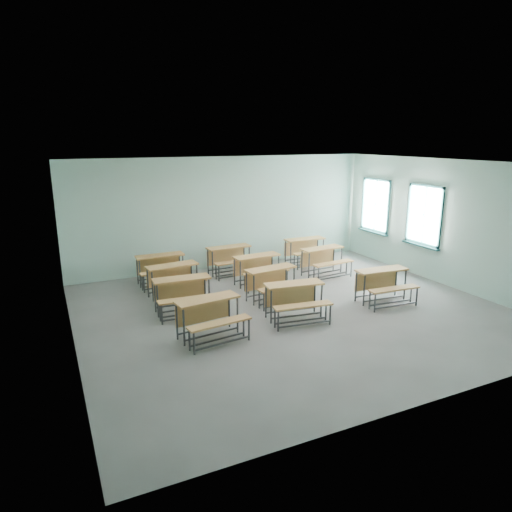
{
  "coord_description": "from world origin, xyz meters",
  "views": [
    {
      "loc": [
        -4.75,
        -8.22,
        3.72
      ],
      "look_at": [
        -0.32,
        1.2,
        1.0
      ],
      "focal_mm": 32.0,
      "sensor_mm": 36.0,
      "label": 1
    }
  ],
  "objects_px": {
    "desk_unit_r0c0": "(210,313)",
    "desk_unit_r0c1": "(296,296)",
    "desk_unit_r2c1": "(259,266)",
    "desk_unit_r2c2": "(324,257)",
    "desk_unit_r1c1": "(273,279)",
    "desk_unit_r1c0": "(183,290)",
    "desk_unit_r3c0": "(161,265)",
    "desk_unit_r3c1": "(230,256)",
    "desk_unit_r0c2": "(384,281)",
    "desk_unit_r2c0": "(174,276)",
    "desk_unit_r3c2": "(306,247)"
  },
  "relations": [
    {
      "from": "desk_unit_r0c0",
      "to": "desk_unit_r3c2",
      "type": "distance_m",
      "value": 5.78
    },
    {
      "from": "desk_unit_r2c0",
      "to": "desk_unit_r2c2",
      "type": "xyz_separation_m",
      "value": [
        4.21,
        -0.05,
        0.0
      ]
    },
    {
      "from": "desk_unit_r0c1",
      "to": "desk_unit_r2c1",
      "type": "distance_m",
      "value": 2.44
    },
    {
      "from": "desk_unit_r3c0",
      "to": "desk_unit_r0c1",
      "type": "bearing_deg",
      "value": -60.88
    },
    {
      "from": "desk_unit_r2c1",
      "to": "desk_unit_r2c2",
      "type": "height_order",
      "value": "same"
    },
    {
      "from": "desk_unit_r2c2",
      "to": "desk_unit_r3c0",
      "type": "bearing_deg",
      "value": 160.12
    },
    {
      "from": "desk_unit_r0c2",
      "to": "desk_unit_r2c2",
      "type": "height_order",
      "value": "same"
    },
    {
      "from": "desk_unit_r2c0",
      "to": "desk_unit_r2c2",
      "type": "distance_m",
      "value": 4.21
    },
    {
      "from": "desk_unit_r2c0",
      "to": "desk_unit_r0c2",
      "type": "bearing_deg",
      "value": -36.01
    },
    {
      "from": "desk_unit_r0c1",
      "to": "desk_unit_r3c1",
      "type": "height_order",
      "value": "same"
    },
    {
      "from": "desk_unit_r1c1",
      "to": "desk_unit_r3c1",
      "type": "relative_size",
      "value": 1.04
    },
    {
      "from": "desk_unit_r3c0",
      "to": "desk_unit_r1c1",
      "type": "bearing_deg",
      "value": -48.05
    },
    {
      "from": "desk_unit_r3c0",
      "to": "desk_unit_r2c0",
      "type": "bearing_deg",
      "value": -87.19
    },
    {
      "from": "desk_unit_r3c2",
      "to": "desk_unit_r2c0",
      "type": "bearing_deg",
      "value": -164.24
    },
    {
      "from": "desk_unit_r3c1",
      "to": "desk_unit_r0c2",
      "type": "bearing_deg",
      "value": -59.68
    },
    {
      "from": "desk_unit_r0c0",
      "to": "desk_unit_r0c1",
      "type": "bearing_deg",
      "value": -3.64
    },
    {
      "from": "desk_unit_r1c1",
      "to": "desk_unit_r2c1",
      "type": "relative_size",
      "value": 1.03
    },
    {
      "from": "desk_unit_r3c0",
      "to": "desk_unit_r0c2",
      "type": "bearing_deg",
      "value": -38.88
    },
    {
      "from": "desk_unit_r0c1",
      "to": "desk_unit_r3c1",
      "type": "relative_size",
      "value": 1.05
    },
    {
      "from": "desk_unit_r0c0",
      "to": "desk_unit_r3c2",
      "type": "bearing_deg",
      "value": 33.41
    },
    {
      "from": "desk_unit_r2c1",
      "to": "desk_unit_r2c2",
      "type": "relative_size",
      "value": 0.99
    },
    {
      "from": "desk_unit_r1c1",
      "to": "desk_unit_r2c2",
      "type": "bearing_deg",
      "value": 21.51
    },
    {
      "from": "desk_unit_r3c0",
      "to": "desk_unit_r2c2",
      "type": "bearing_deg",
      "value": -14.69
    },
    {
      "from": "desk_unit_r0c2",
      "to": "desk_unit_r1c1",
      "type": "bearing_deg",
      "value": 156.18
    },
    {
      "from": "desk_unit_r0c1",
      "to": "desk_unit_r0c2",
      "type": "bearing_deg",
      "value": 8.49
    },
    {
      "from": "desk_unit_r1c0",
      "to": "desk_unit_r3c0",
      "type": "xyz_separation_m",
      "value": [
        0.06,
        2.18,
        0.0
      ]
    },
    {
      "from": "desk_unit_r3c1",
      "to": "desk_unit_r2c1",
      "type": "bearing_deg",
      "value": -79.42
    },
    {
      "from": "desk_unit_r1c1",
      "to": "desk_unit_r3c1",
      "type": "xyz_separation_m",
      "value": [
        -0.1,
        2.41,
        0.0
      ]
    },
    {
      "from": "desk_unit_r0c0",
      "to": "desk_unit_r3c2",
      "type": "xyz_separation_m",
      "value": [
        4.39,
        3.75,
        0.0
      ]
    },
    {
      "from": "desk_unit_r1c1",
      "to": "desk_unit_r0c1",
      "type": "bearing_deg",
      "value": -101.56
    },
    {
      "from": "desk_unit_r0c2",
      "to": "desk_unit_r2c2",
      "type": "distance_m",
      "value": 2.37
    },
    {
      "from": "desk_unit_r0c0",
      "to": "desk_unit_r2c2",
      "type": "relative_size",
      "value": 1.02
    },
    {
      "from": "desk_unit_r0c1",
      "to": "desk_unit_r1c1",
      "type": "distance_m",
      "value": 1.23
    },
    {
      "from": "desk_unit_r0c0",
      "to": "desk_unit_r1c1",
      "type": "xyz_separation_m",
      "value": [
        2.03,
        1.34,
        0.0
      ]
    },
    {
      "from": "desk_unit_r1c0",
      "to": "desk_unit_r0c0",
      "type": "bearing_deg",
      "value": -82.99
    },
    {
      "from": "desk_unit_r1c0",
      "to": "desk_unit_r3c0",
      "type": "height_order",
      "value": "same"
    },
    {
      "from": "desk_unit_r2c2",
      "to": "desk_unit_r3c0",
      "type": "height_order",
      "value": "same"
    },
    {
      "from": "desk_unit_r1c0",
      "to": "desk_unit_r1c1",
      "type": "xyz_separation_m",
      "value": [
        2.12,
        -0.12,
        0.0
      ]
    },
    {
      "from": "desk_unit_r1c1",
      "to": "desk_unit_r3c0",
      "type": "bearing_deg",
      "value": 125.15
    },
    {
      "from": "desk_unit_r1c0",
      "to": "desk_unit_r3c1",
      "type": "height_order",
      "value": "same"
    },
    {
      "from": "desk_unit_r2c1",
      "to": "desk_unit_r3c1",
      "type": "bearing_deg",
      "value": 99.57
    },
    {
      "from": "desk_unit_r1c0",
      "to": "desk_unit_r2c2",
      "type": "bearing_deg",
      "value": 17.11
    },
    {
      "from": "desk_unit_r0c0",
      "to": "desk_unit_r3c0",
      "type": "distance_m",
      "value": 3.64
    },
    {
      "from": "desk_unit_r1c1",
      "to": "desk_unit_r2c2",
      "type": "relative_size",
      "value": 1.01
    },
    {
      "from": "desk_unit_r2c1",
      "to": "desk_unit_r3c1",
      "type": "height_order",
      "value": "same"
    },
    {
      "from": "desk_unit_r0c1",
      "to": "desk_unit_r0c0",
      "type": "bearing_deg",
      "value": -169.04
    },
    {
      "from": "desk_unit_r1c1",
      "to": "desk_unit_r2c0",
      "type": "height_order",
      "value": "same"
    },
    {
      "from": "desk_unit_r3c1",
      "to": "desk_unit_r1c0",
      "type": "bearing_deg",
      "value": -134.32
    },
    {
      "from": "desk_unit_r0c0",
      "to": "desk_unit_r1c0",
      "type": "relative_size",
      "value": 1.04
    },
    {
      "from": "desk_unit_r1c0",
      "to": "desk_unit_r1c1",
      "type": "height_order",
      "value": "same"
    }
  ]
}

